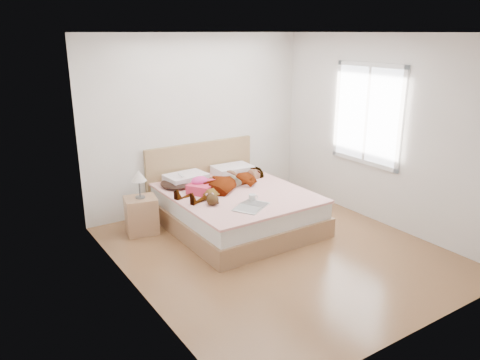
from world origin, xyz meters
The scene contains 11 objects.
ground centered at (0.00, 0.00, 0.00)m, with size 4.00×4.00×0.00m, color #56331A.
woman centered at (-0.03, 1.16, 0.62)m, with size 0.61×1.63×0.22m, color white.
hair centered at (-0.60, 1.61, 0.55)m, with size 0.42×0.52×0.08m, color black.
phone centered at (-0.53, 1.56, 0.67)m, with size 0.04×0.09×0.01m, color silver.
room_shell centered at (1.77, 0.30, 1.50)m, with size 4.00×4.00×4.00m.
bed centered at (0.00, 1.04, 0.28)m, with size 1.80×2.08×1.00m.
towel centered at (-0.39, 1.18, 0.60)m, with size 0.52×0.49×0.22m.
magazine centered at (-0.17, 0.33, 0.52)m, with size 0.56×0.50×0.03m.
coffee_mug centered at (-0.04, 0.49, 0.56)m, with size 0.13×0.10×0.10m.
plush_toy centered at (-0.53, 0.69, 0.58)m, with size 0.19×0.26×0.13m.
nightstand centered at (-1.19, 1.45, 0.29)m, with size 0.48×0.44×0.88m.
Camera 1 is at (-3.29, -4.16, 2.61)m, focal length 35.00 mm.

